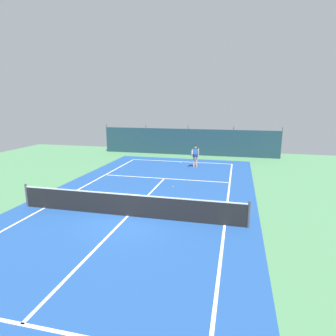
# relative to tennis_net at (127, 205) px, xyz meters

# --- Properties ---
(ground_plane) EXTENTS (36.00, 36.00, 0.00)m
(ground_plane) POSITION_rel_tennis_net_xyz_m (0.00, 0.00, -0.51)
(ground_plane) COLOR #4C8456
(court_surface) EXTENTS (11.02, 26.60, 0.01)m
(court_surface) POSITION_rel_tennis_net_xyz_m (0.00, 0.00, -0.51)
(court_surface) COLOR #1E478C
(court_surface) RESTS_ON ground
(tennis_net) EXTENTS (10.12, 0.10, 1.10)m
(tennis_net) POSITION_rel_tennis_net_xyz_m (0.00, 0.00, 0.00)
(tennis_net) COLOR black
(tennis_net) RESTS_ON ground
(back_fence) EXTENTS (16.30, 0.98, 2.70)m
(back_fence) POSITION_rel_tennis_net_xyz_m (-0.00, 15.70, 0.16)
(back_fence) COLOR #1E3D4C
(back_fence) RESTS_ON ground
(tennis_player) EXTENTS (0.68, 0.78, 1.64)m
(tennis_player) POSITION_rel_tennis_net_xyz_m (1.41, 10.21, 0.45)
(tennis_player) COLOR #D8AD8C
(tennis_player) RESTS_ON ground
(tennis_ball_near_player) EXTENTS (0.07, 0.07, 0.07)m
(tennis_ball_near_player) POSITION_rel_tennis_net_xyz_m (0.96, 4.68, -0.48)
(tennis_ball_near_player) COLOR #CCDB33
(tennis_ball_near_player) RESTS_ON ground
(parked_car) EXTENTS (2.06, 4.22, 1.68)m
(parked_car) POSITION_rel_tennis_net_xyz_m (1.53, 18.38, 0.33)
(parked_car) COLOR maroon
(parked_car) RESTS_ON ground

